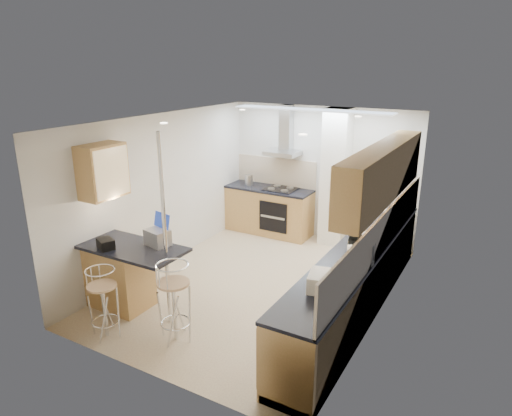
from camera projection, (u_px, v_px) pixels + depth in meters
The scene contains 16 objects.
ground at pixel (259, 285), 6.97m from camera, with size 4.80×4.80×0.00m, color tan.
room_shell at pixel (291, 185), 6.65m from camera, with size 3.64×4.84×2.51m.
right_counter at pixel (357, 280), 6.12m from camera, with size 0.63×4.40×0.92m.
back_counter at pixel (269, 210), 9.01m from camera, with size 1.70×0.63×0.92m.
peninsula at pixel (134, 278), 6.15m from camera, with size 1.47×0.72×0.94m.
microwave at pixel (361, 249), 5.64m from camera, with size 0.49×0.33×0.27m, color white.
laptop at pixel (158, 237), 6.02m from camera, with size 0.31×0.24×0.22m, color #ABAEB3.
bag at pixel (106, 244), 5.92m from camera, with size 0.24×0.17×0.13m, color black.
bar_stool_near at pixel (104, 303), 5.56m from camera, with size 0.37×0.37×0.92m, color tan, non-canonical shape.
bar_stool_end at pixel (174, 302), 5.47m from camera, with size 0.42×0.42×1.02m, color tan, non-canonical shape.
jar_a at pixel (362, 232), 6.33m from camera, with size 0.12×0.12×0.18m, color beige.
jar_b at pixel (387, 214), 7.09m from camera, with size 0.11×0.11×0.15m, color beige.
jar_c at pixel (365, 251), 5.67m from camera, with size 0.14×0.14×0.18m, color #BAB494.
jar_d at pixel (348, 262), 5.44m from camera, with size 0.10×0.10×0.13m, color white.
bread_bin at pixel (322, 281), 4.89m from camera, with size 0.28×0.35×0.19m, color beige.
kettle at pixel (249, 180), 9.02m from camera, with size 0.16×0.16×0.21m, color #AFB2B4.
Camera 1 is at (3.05, -5.47, 3.27)m, focal length 32.00 mm.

